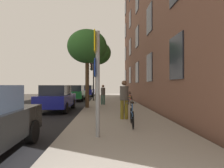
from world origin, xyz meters
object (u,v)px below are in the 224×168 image
Objects in this scene: tree_far at (97,54)px; car_2 at (76,93)px; bicycle_3 at (129,98)px; pedestrian_1 at (103,93)px; bicycle_1 at (126,107)px; car_3 at (87,91)px; traffic_light at (93,74)px; pedestrian_0 at (124,97)px; sign_post at (97,74)px; tree_near at (87,47)px; car_1 at (57,98)px; bicycle_0 at (132,116)px; bicycle_2 at (129,101)px.

car_2 is at bearing 178.52° from tree_far.
pedestrian_1 reaches higher than bicycle_3.
car_3 is at bearing 101.12° from bicycle_1.
traffic_light reaches higher than pedestrian_0.
sign_post is 0.81× the size of traffic_light.
bicycle_3 is (3.31, 3.45, -3.72)m from tree_near.
bicycle_3 is (3.30, -2.62, -2.23)m from traffic_light.
tree_far is at bearing 74.90° from car_1.
bicycle_0 is 1.63m from pedestrian_0.
tree_near reaches higher than car_1.
bicycle_1 is at bearing -68.28° from car_2.
bicycle_3 is at bearing 81.10° from pedestrian_0.
bicycle_0 is at bearing -92.66° from bicycle_1.
car_3 is (-2.40, 13.75, -0.16)m from pedestrian_1.
car_3 is (-1.35, 9.74, -1.88)m from traffic_light.
bicycle_2 is 15.21m from car_3.
sign_post is at bearing -103.29° from bicycle_2.
traffic_light is at bearing 141.57° from bicycle_3.
car_2 is at bearing -93.13° from car_3.
car_1 is at bearing -105.10° from tree_far.
bicycle_3 is at bearing -38.43° from traffic_light.
bicycle_2 is at bearing -66.97° from tree_far.
pedestrian_0 is 0.38× the size of car_3.
traffic_light is 10.01m from car_3.
sign_post reaches higher than car_2.
sign_post is 13.78m from traffic_light.
pedestrian_1 is 0.34× the size of car_3.
tree_far is 12.77m from pedestrian_0.
sign_post is at bearing -86.15° from traffic_light.
bicycle_1 is (1.92, -10.31, -4.47)m from tree_far.
car_1 is at bearing -91.65° from car_3.
bicycle_2 reaches higher than bicycle_1.
car_2 is at bearing 100.23° from sign_post.
bicycle_1 is at bearing -98.77° from bicycle_3.
tree_near is at bearing 109.52° from bicycle_0.
bicycle_2 is at bearing -97.13° from bicycle_3.
sign_post is 0.59× the size of tree_near.
pedestrian_1 is at bearing -75.33° from traffic_light.
car_2 reaches higher than bicycle_2.
pedestrian_0 reaches higher than bicycle_0.
pedestrian_1 is (-0.98, 6.70, -0.10)m from pedestrian_0.
bicycle_0 is 1.10× the size of pedestrian_1.
traffic_light is 0.91× the size of car_2.
tree_far reaches higher than car_2.
car_2 is (-4.83, 6.23, 0.35)m from bicycle_2.
tree_near is 3.42× the size of pedestrian_1.
tree_far is 6.63m from bicycle_3.
bicycle_3 is 2.69m from pedestrian_1.
pedestrian_1 is 0.37× the size of car_2.
car_2 is at bearing 89.83° from car_1.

